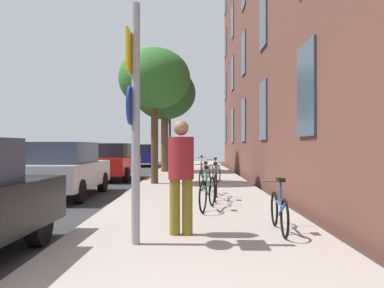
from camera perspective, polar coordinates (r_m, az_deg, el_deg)
The scene contains 18 objects.
ground_plane at distance 16.69m, azimuth -11.69°, elevation -5.50°, with size 41.80×41.80×0.00m, color #332D28.
road_asphalt at distance 17.24m, azimuth -18.57°, elevation -5.31°, with size 7.00×38.00×0.01m, color #2D2D30.
sidewalk at distance 16.33m, azimuth 0.47°, elevation -5.41°, with size 4.20×38.00×0.12m, color #9E9389.
building_facade at distance 16.83m, azimuth 9.80°, elevation 17.86°, with size 0.56×27.00×13.49m.
sign_post at distance 5.67m, azimuth -8.32°, elevation 4.90°, with size 0.16×0.60×3.45m.
traffic_light at distance 23.91m, azimuth -3.36°, elevation 2.31°, with size 0.43×0.24×3.62m.
tree_near at distance 14.85m, azimuth -5.36°, elevation 9.36°, with size 2.68×2.68×5.06m.
tree_far at distance 21.56m, azimuth -3.89°, elevation 7.29°, with size 3.38×3.38×5.72m.
bicycle_0 at distance 6.62m, azimuth 12.70°, elevation -9.47°, with size 0.42×1.55×0.89m.
bicycle_1 at distance 8.71m, azimuth 2.42°, elevation -7.02°, with size 0.55×1.64×0.97m.
bicycle_2 at distance 10.31m, azimuth 3.57°, elevation -5.95°, with size 0.42×1.67×0.98m.
bicycle_3 at distance 11.76m, azimuth 1.98°, elevation -5.34°, with size 0.46×1.59×0.94m.
bicycle_4 at distance 15.76m, azimuth 3.43°, elevation -4.05°, with size 0.50×1.67×0.94m.
bicycle_5 at distance 17.86m, azimuth 1.51°, elevation -3.57°, with size 0.42×1.66×0.96m.
pedestrian_0 at distance 6.19m, azimuth -1.49°, elevation -3.71°, with size 0.54×0.54×1.81m.
car_1 at distance 12.10m, azimuth -17.82°, elevation -3.50°, with size 1.76×4.17×1.62m.
car_2 at distance 17.63m, azimuth -11.42°, elevation -2.48°, with size 1.98×4.15×1.62m.
car_3 at distance 29.31m, azimuth -6.91°, elevation -1.60°, with size 1.76×4.35×1.62m.
Camera 1 is at (1.00, -1.27, 1.53)m, focal length 36.59 mm.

